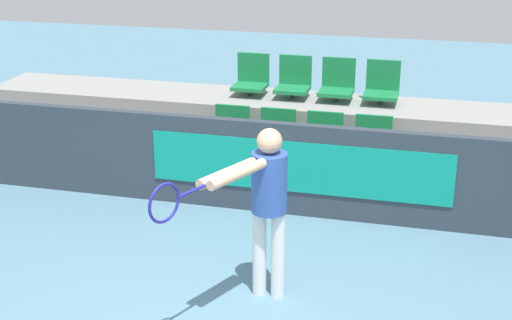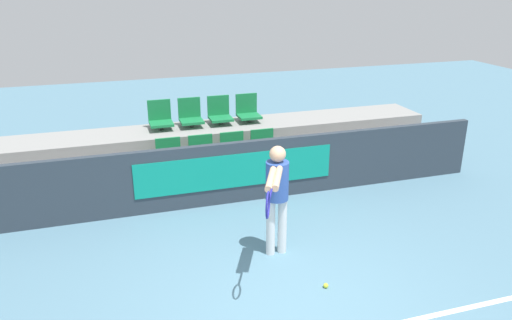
% 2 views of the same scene
% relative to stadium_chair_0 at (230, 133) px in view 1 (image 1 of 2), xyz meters
% --- Properties ---
extents(barrier_wall, '(9.87, 0.14, 1.12)m').
position_rel_stadium_chair_0_xyz_m(barrier_wall, '(0.92, -0.76, -0.13)').
color(barrier_wall, '#2D3842').
rests_on(barrier_wall, ground).
extents(bleacher_tier_front, '(9.47, 1.08, 0.47)m').
position_rel_stadium_chair_0_xyz_m(bleacher_tier_front, '(0.91, -0.14, -0.46)').
color(bleacher_tier_front, gray).
rests_on(bleacher_tier_front, ground).
extents(bleacher_tier_middle, '(9.47, 1.08, 0.93)m').
position_rel_stadium_chair_0_xyz_m(bleacher_tier_middle, '(0.91, 0.94, -0.22)').
color(bleacher_tier_middle, gray).
rests_on(bleacher_tier_middle, ground).
extents(stadium_chair_0, '(0.46, 0.45, 0.57)m').
position_rel_stadium_chair_0_xyz_m(stadium_chair_0, '(0.00, 0.00, 0.00)').
color(stadium_chair_0, '#333333').
rests_on(stadium_chair_0, bleacher_tier_front).
extents(stadium_chair_1, '(0.46, 0.45, 0.57)m').
position_rel_stadium_chair_0_xyz_m(stadium_chair_1, '(0.61, 0.00, 0.00)').
color(stadium_chair_1, '#333333').
rests_on(stadium_chair_1, bleacher_tier_front).
extents(stadium_chair_2, '(0.46, 0.45, 0.57)m').
position_rel_stadium_chair_0_xyz_m(stadium_chair_2, '(1.22, 0.00, 0.00)').
color(stadium_chair_2, '#333333').
rests_on(stadium_chair_2, bleacher_tier_front).
extents(stadium_chair_3, '(0.46, 0.45, 0.57)m').
position_rel_stadium_chair_0_xyz_m(stadium_chair_3, '(1.83, 0.00, 0.00)').
color(stadium_chair_3, '#333333').
rests_on(stadium_chair_3, bleacher_tier_front).
extents(stadium_chair_4, '(0.46, 0.45, 0.57)m').
position_rel_stadium_chair_0_xyz_m(stadium_chair_4, '(0.00, 1.08, 0.47)').
color(stadium_chair_4, '#333333').
rests_on(stadium_chair_4, bleacher_tier_middle).
extents(stadium_chair_5, '(0.46, 0.45, 0.57)m').
position_rel_stadium_chair_0_xyz_m(stadium_chair_5, '(0.61, 1.08, 0.47)').
color(stadium_chair_5, '#333333').
rests_on(stadium_chair_5, bleacher_tier_middle).
extents(stadium_chair_6, '(0.46, 0.45, 0.57)m').
position_rel_stadium_chair_0_xyz_m(stadium_chair_6, '(1.22, 1.08, 0.47)').
color(stadium_chair_6, '#333333').
rests_on(stadium_chair_6, bleacher_tier_middle).
extents(stadium_chair_7, '(0.46, 0.45, 0.57)m').
position_rel_stadium_chair_0_xyz_m(stadium_chair_7, '(1.83, 1.08, 0.47)').
color(stadium_chair_7, '#333333').
rests_on(stadium_chair_7, bleacher_tier_middle).
extents(tennis_player, '(0.78, 1.49, 1.66)m').
position_rel_stadium_chair_0_xyz_m(tennis_player, '(1.12, -2.72, 0.35)').
color(tennis_player, silver).
rests_on(tennis_player, ground).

